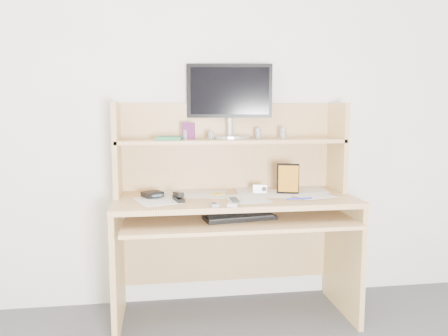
{
  "coord_description": "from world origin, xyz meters",
  "views": [
    {
      "loc": [
        -0.43,
        -1.01,
        1.24
      ],
      "look_at": [
        -0.07,
        1.43,
        0.93
      ],
      "focal_mm": 35.0,
      "sensor_mm": 36.0,
      "label": 1
    }
  ],
  "objects": [
    {
      "name": "stapler",
      "position": [
        -0.33,
        1.4,
        0.78
      ],
      "size": [
        0.07,
        0.15,
        0.04
      ],
      "primitive_type": "cube",
      "rotation": [
        0.0,
        0.0,
        0.21
      ],
      "color": "black",
      "rests_on": "paper_clutter"
    },
    {
      "name": "chip_stack_d",
      "position": [
        0.33,
        1.63,
        1.12
      ],
      "size": [
        0.05,
        0.05,
        0.07
      ],
      "primitive_type": "cylinder",
      "rotation": [
        0.0,
        0.0,
        0.32
      ],
      "color": "silver",
      "rests_on": "desk"
    },
    {
      "name": "blue_pen",
      "position": [
        0.34,
        1.32,
        0.76
      ],
      "size": [
        0.15,
        0.02,
        0.01
      ],
      "primitive_type": "cylinder",
      "rotation": [
        1.57,
        0.0,
        1.64
      ],
      "color": "#1925C2",
      "rests_on": "paper_clutter"
    },
    {
      "name": "flip_phone",
      "position": [
        -0.16,
        1.22,
        0.77
      ],
      "size": [
        0.05,
        0.08,
        0.02
      ],
      "primitive_type": "cube",
      "rotation": [
        0.0,
        0.0,
        0.16
      ],
      "color": "#A9A8AB",
      "rests_on": "paper_clutter"
    },
    {
      "name": "back_wall",
      "position": [
        0.0,
        1.8,
        1.25
      ],
      "size": [
        3.6,
        0.04,
        2.5
      ],
      "primitive_type": "cube",
      "color": "white",
      "rests_on": "floor"
    },
    {
      "name": "chip_stack_a",
      "position": [
        -0.28,
        1.65,
        1.11
      ],
      "size": [
        0.05,
        0.05,
        0.06
      ],
      "primitive_type": "cylinder",
      "rotation": [
        0.0,
        0.0,
        0.12
      ],
      "color": "black",
      "rests_on": "desk"
    },
    {
      "name": "desk",
      "position": [
        0.0,
        1.56,
        0.69
      ],
      "size": [
        1.4,
        0.7,
        1.3
      ],
      "color": "tan",
      "rests_on": "floor"
    },
    {
      "name": "game_case",
      "position": [
        0.32,
        1.49,
        0.85
      ],
      "size": [
        0.13,
        0.05,
        0.19
      ],
      "primitive_type": "cube",
      "rotation": [
        0.0,
        0.0,
        -0.31
      ],
      "color": "black",
      "rests_on": "paper_clutter"
    },
    {
      "name": "card_box",
      "position": [
        -0.26,
        1.64,
        1.13
      ],
      "size": [
        0.08,
        0.04,
        0.1
      ],
      "primitive_type": "cube",
      "rotation": [
        0.0,
        0.0,
        -0.27
      ],
      "color": "#A51B16",
      "rests_on": "desk"
    },
    {
      "name": "keyboard",
      "position": [
        0.0,
        1.33,
        0.66
      ],
      "size": [
        0.42,
        0.2,
        0.03
      ],
      "rotation": [
        0.0,
        0.0,
        0.16
      ],
      "color": "black",
      "rests_on": "desk"
    },
    {
      "name": "monitor",
      "position": [
        0.01,
        1.72,
        1.33
      ],
      "size": [
        0.54,
        0.27,
        0.46
      ],
      "rotation": [
        0.0,
        0.0,
        -0.14
      ],
      "color": "#B4B5B9",
      "rests_on": "desk"
    },
    {
      "name": "wallet",
      "position": [
        -0.48,
        1.53,
        0.77
      ],
      "size": [
        0.14,
        0.13,
        0.03
      ],
      "primitive_type": "cube",
      "rotation": [
        0.0,
        0.0,
        0.51
      ],
      "color": "black",
      "rests_on": "paper_clutter"
    },
    {
      "name": "sticky_note_pad",
      "position": [
        -0.1,
        1.54,
        0.75
      ],
      "size": [
        0.09,
        0.09,
        0.01
      ],
      "primitive_type": "cube",
      "rotation": [
        0.0,
        0.0,
        0.47
      ],
      "color": "gold",
      "rests_on": "desk"
    },
    {
      "name": "paper_clutter",
      "position": [
        0.0,
        1.48,
        0.75
      ],
      "size": [
        1.32,
        0.54,
        0.01
      ],
      "primitive_type": "cube",
      "color": "silver",
      "rests_on": "desk"
    },
    {
      "name": "digital_camera",
      "position": [
        0.17,
        1.55,
        0.78
      ],
      "size": [
        0.09,
        0.04,
        0.05
      ],
      "primitive_type": "cube",
      "rotation": [
        0.0,
        0.0,
        -0.16
      ],
      "color": "#AAAAAC",
      "rests_on": "paper_clutter"
    },
    {
      "name": "chip_stack_b",
      "position": [
        0.18,
        1.68,
        1.11
      ],
      "size": [
        0.05,
        0.05,
        0.07
      ],
      "primitive_type": "cylinder",
      "rotation": [
        0.0,
        0.0,
        0.23
      ],
      "color": "white",
      "rests_on": "desk"
    },
    {
      "name": "chip_stack_c",
      "position": [
        -0.13,
        1.62,
        1.11
      ],
      "size": [
        0.04,
        0.04,
        0.05
      ],
      "primitive_type": "cylinder",
      "rotation": [
        0.0,
        0.0,
        -0.0
      ],
      "color": "black",
      "rests_on": "desk"
    },
    {
      "name": "tv_remote",
      "position": [
        -0.04,
        1.25,
        0.77
      ],
      "size": [
        0.11,
        0.2,
        0.02
      ],
      "primitive_type": "cube",
      "rotation": [
        0.0,
        0.0,
        -0.29
      ],
      "color": "#ACACA7",
      "rests_on": "paper_clutter"
    },
    {
      "name": "shelf_book",
      "position": [
        -0.37,
        1.61,
        1.09
      ],
      "size": [
        0.17,
        0.22,
        0.02
      ],
      "primitive_type": "cube",
      "rotation": [
        0.0,
        0.0,
        -0.15
      ],
      "color": "#2D713C",
      "rests_on": "desk"
    }
  ]
}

